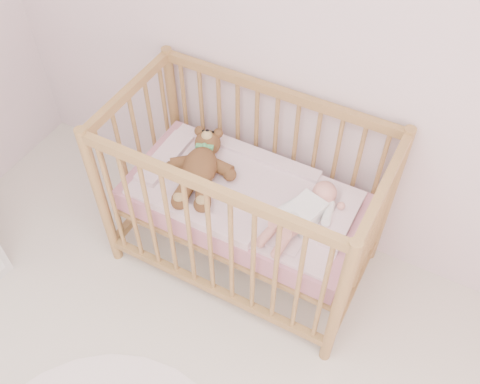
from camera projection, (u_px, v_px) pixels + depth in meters
The scene contains 6 objects.
wall_back at pixel (351, 33), 2.25m from camera, with size 4.00×0.02×2.70m, color silver.
crib at pixel (245, 201), 2.76m from camera, with size 1.36×0.76×1.00m, color #A47945, non-canonical shape.
mattress at pixel (245, 202), 2.77m from camera, with size 1.22×0.62×0.13m, color #CB7E95.
blanket at pixel (245, 193), 2.71m from camera, with size 1.10×0.58×0.06m, color pink, non-canonical shape.
baby at pixel (304, 211), 2.54m from camera, with size 0.26×0.54×0.13m, color white, non-canonical shape.
teddy_bear at pixel (200, 167), 2.71m from camera, with size 0.39×0.55×0.15m, color brown, non-canonical shape.
Camera 1 is at (0.52, 0.04, 2.62)m, focal length 40.00 mm.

